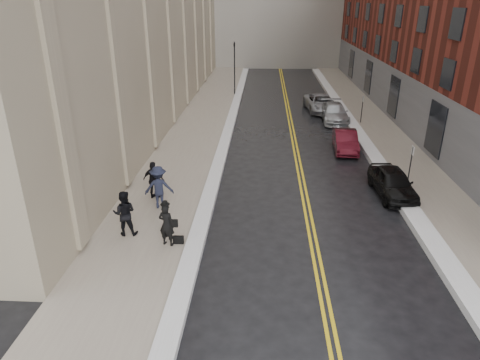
# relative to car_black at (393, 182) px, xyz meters

# --- Properties ---
(ground) EXTENTS (160.00, 160.00, 0.00)m
(ground) POSITION_rel_car_black_xyz_m (-6.80, -6.94, -0.69)
(ground) COLOR black
(ground) RESTS_ON ground
(sidewalk_left) EXTENTS (4.00, 64.00, 0.15)m
(sidewalk_left) POSITION_rel_car_black_xyz_m (-11.30, 9.06, -0.61)
(sidewalk_left) COLOR gray
(sidewalk_left) RESTS_ON ground
(sidewalk_right) EXTENTS (3.00, 64.00, 0.15)m
(sidewalk_right) POSITION_rel_car_black_xyz_m (2.20, 9.06, -0.61)
(sidewalk_right) COLOR gray
(sidewalk_right) RESTS_ON ground
(lane_stripe_a) EXTENTS (0.12, 64.00, 0.01)m
(lane_stripe_a) POSITION_rel_car_black_xyz_m (-4.42, 9.06, -0.68)
(lane_stripe_a) COLOR gold
(lane_stripe_a) RESTS_ON ground
(lane_stripe_b) EXTENTS (0.12, 64.00, 0.01)m
(lane_stripe_b) POSITION_rel_car_black_xyz_m (-4.18, 9.06, -0.68)
(lane_stripe_b) COLOR gold
(lane_stripe_b) RESTS_ON ground
(snow_ridge_left) EXTENTS (0.70, 60.80, 0.26)m
(snow_ridge_left) POSITION_rel_car_black_xyz_m (-9.00, 9.06, -0.56)
(snow_ridge_left) COLOR silver
(snow_ridge_left) RESTS_ON ground
(snow_ridge_right) EXTENTS (0.85, 60.80, 0.30)m
(snow_ridge_right) POSITION_rel_car_black_xyz_m (0.35, 9.06, -0.54)
(snow_ridge_right) COLOR silver
(snow_ridge_right) RESTS_ON ground
(traffic_signal) EXTENTS (0.18, 0.15, 5.20)m
(traffic_signal) POSITION_rel_car_black_xyz_m (-9.40, 23.06, 2.40)
(traffic_signal) COLOR black
(traffic_signal) RESTS_ON ground
(parking_sign_near) EXTENTS (0.06, 0.35, 2.23)m
(parking_sign_near) POSITION_rel_car_black_xyz_m (1.10, 1.06, 0.67)
(parking_sign_near) COLOR black
(parking_sign_near) RESTS_ON ground
(parking_sign_far) EXTENTS (0.06, 0.35, 2.23)m
(parking_sign_far) POSITION_rel_car_black_xyz_m (1.10, 13.06, 0.67)
(parking_sign_far) COLOR black
(parking_sign_far) RESTS_ON ground
(car_black) EXTENTS (1.87, 4.13, 1.37)m
(car_black) POSITION_rel_car_black_xyz_m (0.00, 0.00, 0.00)
(car_black) COLOR black
(car_black) RESTS_ON ground
(car_maroon) EXTENTS (1.61, 4.01, 1.29)m
(car_maroon) POSITION_rel_car_black_xyz_m (-1.17, 6.71, -0.04)
(car_maroon) COLOR #440C15
(car_maroon) RESTS_ON ground
(car_silver_near) EXTENTS (1.97, 4.79, 1.39)m
(car_silver_near) POSITION_rel_car_black_xyz_m (-0.84, 13.85, 0.01)
(car_silver_near) COLOR #ABAFB3
(car_silver_near) RESTS_ON ground
(car_silver_far) EXTENTS (2.89, 5.33, 1.42)m
(car_silver_far) POSITION_rel_car_black_xyz_m (-1.52, 17.14, 0.02)
(car_silver_far) COLOR #999AA1
(car_silver_far) RESTS_ON ground
(pedestrian_main) EXTENTS (0.72, 0.57, 1.75)m
(pedestrian_main) POSITION_rel_car_black_xyz_m (-10.06, -5.46, 0.34)
(pedestrian_main) COLOR black
(pedestrian_main) RESTS_ON sidewalk_left
(pedestrian_a) EXTENTS (1.00, 0.81, 1.91)m
(pedestrian_a) POSITION_rel_car_black_xyz_m (-11.92, -4.75, 0.42)
(pedestrian_a) COLOR black
(pedestrian_a) RESTS_ON sidewalk_left
(pedestrian_b) EXTENTS (1.41, 0.96, 2.01)m
(pedestrian_b) POSITION_rel_car_black_xyz_m (-11.11, -2.25, 0.47)
(pedestrian_b) COLOR black
(pedestrian_b) RESTS_ON sidewalk_left
(pedestrian_c) EXTENTS (1.15, 0.67, 1.85)m
(pedestrian_c) POSITION_rel_car_black_xyz_m (-11.57, -1.29, 0.39)
(pedestrian_c) COLOR black
(pedestrian_c) RESTS_ON sidewalk_left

